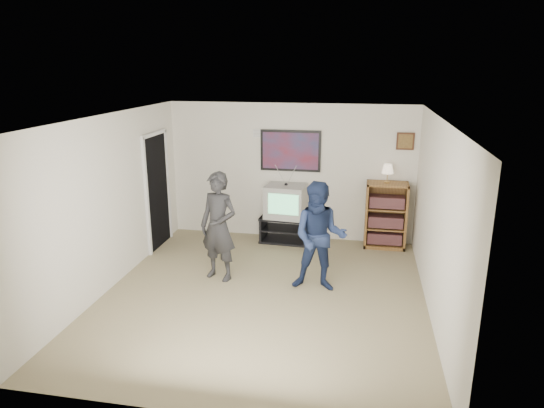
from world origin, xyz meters
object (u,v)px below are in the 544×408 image
(media_stand, at_px, (287,229))
(bookshelf, at_px, (386,215))
(person_tall, at_px, (219,227))
(person_short, at_px, (320,237))
(crt_television, at_px, (286,201))

(media_stand, bearing_deg, bookshelf, 4.69)
(bookshelf, bearing_deg, person_tall, -144.20)
(media_stand, distance_m, person_short, 2.09)
(person_tall, xyz_separation_m, person_short, (1.52, -0.10, -0.03))
(crt_television, bearing_deg, media_stand, 5.23)
(bookshelf, bearing_deg, media_stand, -178.37)
(person_tall, bearing_deg, bookshelf, 53.57)
(crt_television, relative_size, person_short, 0.44)
(media_stand, height_order, bookshelf, bookshelf)
(bookshelf, xyz_separation_m, person_short, (-1.00, -1.92, 0.21))
(crt_television, bearing_deg, person_tall, -107.42)
(crt_television, xyz_separation_m, bookshelf, (1.78, 0.05, -0.18))
(media_stand, xyz_separation_m, person_short, (0.76, -1.87, 0.56))
(bookshelf, distance_m, person_short, 2.18)
(media_stand, distance_m, bookshelf, 1.79)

